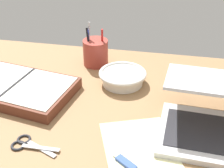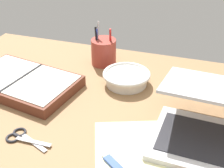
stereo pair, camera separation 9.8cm
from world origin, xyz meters
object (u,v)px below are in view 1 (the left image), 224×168
object	(u,v)px
pen_cup	(95,52)
scissors	(26,144)
laptop	(216,117)
bowl	(123,77)
planner	(18,88)

from	to	relation	value
pen_cup	scissors	distance (cm)	49.84
laptop	pen_cup	size ratio (longest dim) A/B	2.00
pen_cup	scissors	world-z (taller)	pen_cup
pen_cup	scissors	size ratio (longest dim) A/B	1.23
bowl	scissors	bearing A→B (deg)	-118.98
pen_cup	planner	bearing A→B (deg)	-129.28
bowl	planner	world-z (taller)	bowl
scissors	planner	bearing A→B (deg)	130.97
bowl	pen_cup	bearing A→B (deg)	135.94
bowl	pen_cup	world-z (taller)	pen_cup
bowl	laptop	bearing A→B (deg)	-35.06
planner	scissors	size ratio (longest dim) A/B	2.95
laptop	pen_cup	xyz separation A→B (cm)	(-42.69, 33.38, -0.05)
scissors	bowl	bearing A→B (deg)	72.25
scissors	laptop	bearing A→B (deg)	28.59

